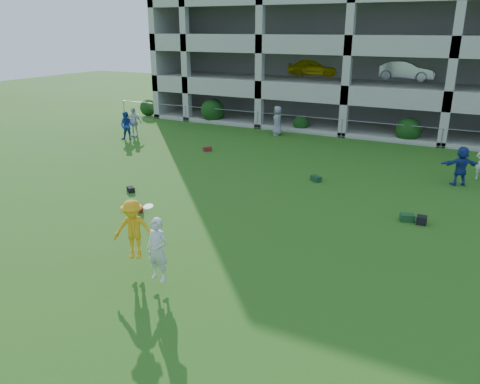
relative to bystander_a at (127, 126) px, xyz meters
The scene contains 15 objects.
ground 16.97m from the bystander_a, 45.71° to the right, with size 100.00×100.00×0.00m, color #235114.
bystander_a is the anchor object (origin of this frame).
bystander_b 1.02m from the bystander_a, 104.86° to the left, with size 1.10×0.46×1.87m, color silver.
bystander_c 9.68m from the bystander_a, 35.79° to the left, with size 0.93×0.61×1.91m, color gray.
bystander_d 19.23m from the bystander_a, ahead, with size 1.65×0.53×1.78m, color navy.
bag_red_a 12.76m from the bystander_a, 48.48° to the right, with size 0.55×0.30×0.28m, color #5B0F17.
bag_black_b 10.29m from the bystander_a, 49.09° to the right, with size 0.40×0.25×0.22m, color black.
bag_green_c 18.73m from the bystander_a, 17.45° to the right, with size 0.50×0.35×0.26m, color #153A1C.
crate_d 19.23m from the bystander_a, 17.16° to the right, with size 0.35×0.35×0.30m, color black.
bag_red_f 6.03m from the bystander_a, ahead, with size 0.45×0.28×0.24m, color maroon.
bag_green_g 13.63m from the bystander_a, 11.18° to the right, with size 0.50×0.30×0.25m, color #13341F.
frisbee_contest 17.66m from the bystander_a, 48.43° to the right, with size 2.21×1.27×2.00m.
parking_garage 20.21m from the bystander_a, 52.76° to the left, with size 30.00×14.00×12.00m.
fence 13.69m from the bystander_a, 30.11° to the left, with size 36.06×0.06×1.20m.
shrub_row 18.10m from the bystander_a, 24.73° to the left, with size 34.38×2.52×3.50m.
Camera 1 is at (7.88, -10.38, 6.70)m, focal length 35.00 mm.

